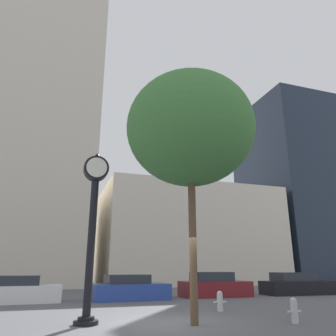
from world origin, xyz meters
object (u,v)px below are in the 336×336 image
object	(u,v)px
street_clock	(93,220)
car_black	(296,285)
car_blue	(129,289)
car_white	(19,291)
fire_hydrant_far	(294,310)
bare_tree	(190,130)
car_maroon	(214,286)
fire_hydrant_near	(220,301)

from	to	relation	value
street_clock	car_black	xyz separation A→B (m)	(13.60, 7.53, -2.50)
car_black	car_blue	bearing A→B (deg)	-176.54
street_clock	car_white	bearing A→B (deg)	108.97
car_black	fire_hydrant_far	xyz separation A→B (m)	(-7.61, -9.28, -0.19)
bare_tree	car_maroon	bearing A→B (deg)	60.61
car_black	bare_tree	world-z (taller)	bare_tree
car_maroon	car_black	world-z (taller)	car_maroon
car_blue	bare_tree	bearing A→B (deg)	-91.59
car_maroon	car_black	size ratio (longest dim) A/B	0.89
car_blue	fire_hydrant_near	bearing A→B (deg)	-70.02
car_blue	car_black	size ratio (longest dim) A/B	0.88
street_clock	car_black	world-z (taller)	street_clock
car_blue	street_clock	bearing A→B (deg)	-113.82
car_blue	car_maroon	size ratio (longest dim) A/B	1.00
car_black	fire_hydrant_near	size ratio (longest dim) A/B	6.17
car_white	car_maroon	distance (m)	10.51
car_white	fire_hydrant_far	xyz separation A→B (m)	(8.54, -9.19, -0.16)
car_blue	fire_hydrant_near	world-z (taller)	car_blue
street_clock	bare_tree	bearing A→B (deg)	-20.24
car_white	car_blue	bearing A→B (deg)	-3.10
street_clock	fire_hydrant_near	xyz separation A→B (m)	(5.20, 1.62, -2.68)
car_black	fire_hydrant_near	bearing A→B (deg)	-142.54
car_white	car_blue	size ratio (longest dim) A/B	0.96
car_white	bare_tree	distance (m)	11.64
car_blue	fire_hydrant_far	size ratio (longest dim) A/B	5.49
fire_hydrant_far	bare_tree	distance (m)	6.54
car_black	bare_tree	distance (m)	14.78
street_clock	fire_hydrant_near	size ratio (longest dim) A/B	7.14
car_black	fire_hydrant_near	distance (m)	10.27
car_maroon	car_black	xyz separation A→B (m)	(5.65, -0.17, -0.02)
bare_tree	street_clock	bearing A→B (deg)	159.76
car_blue	fire_hydrant_near	xyz separation A→B (m)	(2.38, -5.69, -0.16)
bare_tree	car_blue	bearing A→B (deg)	91.09
car_maroon	bare_tree	xyz separation A→B (m)	(-4.96, -8.80, 5.57)
car_blue	fire_hydrant_near	distance (m)	6.17
car_black	fire_hydrant_near	world-z (taller)	car_black
car_blue	car_black	distance (m)	10.77
street_clock	fire_hydrant_near	distance (m)	6.07
street_clock	car_blue	size ratio (longest dim) A/B	1.31
street_clock	car_black	distance (m)	15.74
fire_hydrant_near	bare_tree	distance (m)	6.76
fire_hydrant_near	car_maroon	bearing A→B (deg)	65.75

